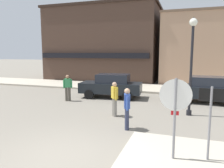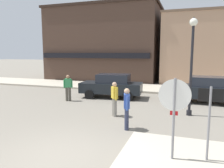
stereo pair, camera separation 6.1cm
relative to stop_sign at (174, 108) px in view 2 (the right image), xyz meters
name	(u,v)px [view 2 (the right image)]	position (x,y,z in m)	size (l,w,h in m)	color
ground_plane	(59,157)	(-3.08, -0.65, -1.52)	(160.00, 160.00, 0.00)	gray
kerb_far	(143,88)	(-3.08, 12.03, -1.44)	(80.00, 4.00, 0.15)	#B7AD99
stop_sign	(174,108)	(0.00, 0.00, 0.00)	(0.82, 0.07, 2.30)	gray
one_way_sign	(209,116)	(0.87, 0.21, -0.19)	(0.60, 0.06, 2.10)	gray
lamp_post	(192,53)	(0.47, 5.01, 1.44)	(0.36, 0.36, 4.54)	black
parked_car_nearest	(112,85)	(-4.37, 7.81, -0.71)	(4.14, 2.15, 1.56)	black
parked_car_second	(208,89)	(1.51, 8.16, -0.71)	(4.07, 2.02, 1.56)	black
pedestrian_crossing_near	(127,107)	(-1.84, 2.20, -0.65)	(0.31, 0.55, 1.61)	#2D334C
pedestrian_crossing_far	(114,98)	(-2.85, 3.75, -0.65)	(0.40, 0.49, 1.61)	gray
pedestrian_kerb_side	(68,87)	(-6.58, 5.97, -0.65)	(0.53, 0.36, 1.61)	#4C473D
building_corner_shop	(107,44)	(-8.38, 17.93, 2.39)	(12.00, 8.29, 7.80)	#473328
building_storefront_left_near	(204,49)	(1.76, 17.39, 1.80)	(7.72, 6.56, 6.62)	tan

